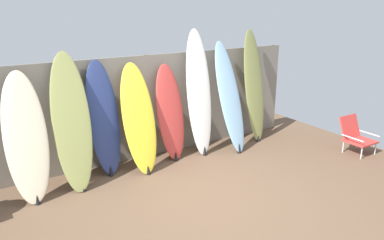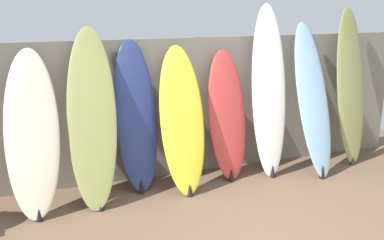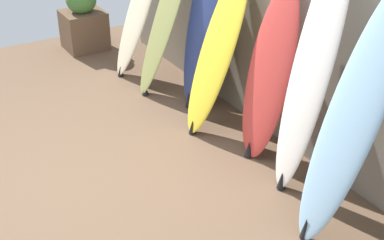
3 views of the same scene
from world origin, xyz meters
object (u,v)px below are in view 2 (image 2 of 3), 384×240
(surfboard_navy_2, at_px, (136,118))
(surfboard_white_5, at_px, (269,93))
(surfboard_yellow_3, at_px, (182,121))
(surfboard_skyblue_6, at_px, (313,100))
(surfboard_cream_0, at_px, (32,134))
(surfboard_olive_1, at_px, (92,119))
(surfboard_olive_7, at_px, (351,88))
(surfboard_red_4, at_px, (227,116))

(surfboard_navy_2, height_order, surfboard_white_5, surfboard_white_5)
(surfboard_yellow_3, relative_size, surfboard_skyblue_6, 0.88)
(surfboard_cream_0, height_order, surfboard_olive_1, surfboard_olive_1)
(surfboard_olive_7, bearing_deg, surfboard_skyblue_6, -168.16)
(surfboard_cream_0, xyz_separation_m, surfboard_yellow_3, (1.69, 0.01, -0.01))
(surfboard_yellow_3, height_order, surfboard_skyblue_6, surfboard_skyblue_6)
(surfboard_red_4, distance_m, surfboard_olive_7, 1.88)
(surfboard_cream_0, distance_m, surfboard_yellow_3, 1.69)
(surfboard_navy_2, xyz_separation_m, surfboard_red_4, (1.17, -0.02, -0.08))
(surfboard_skyblue_6, bearing_deg, surfboard_olive_1, 179.18)
(surfboard_white_5, xyz_separation_m, surfboard_skyblue_6, (0.59, -0.12, -0.12))
(surfboard_olive_1, bearing_deg, surfboard_navy_2, 15.28)
(surfboard_cream_0, bearing_deg, surfboard_red_4, 3.74)
(surfboard_yellow_3, relative_size, surfboard_olive_7, 0.80)
(surfboard_olive_1, distance_m, surfboard_white_5, 2.27)
(surfboard_navy_2, distance_m, surfboard_red_4, 1.18)
(surfboard_yellow_3, relative_size, surfboard_red_4, 1.05)
(surfboard_olive_7, bearing_deg, surfboard_cream_0, -178.09)
(surfboard_navy_2, xyz_separation_m, surfboard_skyblue_6, (2.33, -0.18, 0.08))
(surfboard_red_4, distance_m, surfboard_skyblue_6, 1.18)
(surfboard_red_4, relative_size, surfboard_white_5, 0.75)
(surfboard_yellow_3, bearing_deg, surfboard_red_4, 11.98)
(surfboard_olive_1, height_order, surfboard_red_4, surfboard_olive_1)
(surfboard_yellow_3, distance_m, surfboard_olive_7, 2.53)
(surfboard_skyblue_6, bearing_deg, surfboard_white_5, 168.32)
(surfboard_olive_1, relative_size, surfboard_red_4, 1.19)
(surfboard_navy_2, distance_m, surfboard_white_5, 1.75)
(surfboard_red_4, bearing_deg, surfboard_olive_1, -175.96)
(surfboard_olive_7, bearing_deg, surfboard_red_4, 179.61)
(surfboard_skyblue_6, bearing_deg, surfboard_navy_2, 175.46)
(surfboard_yellow_3, xyz_separation_m, surfboard_skyblue_6, (1.81, -0.02, 0.12))
(surfboard_olive_1, height_order, surfboard_yellow_3, surfboard_olive_1)
(surfboard_navy_2, relative_size, surfboard_red_4, 1.10)
(surfboard_cream_0, bearing_deg, surfboard_navy_2, 8.62)
(surfboard_white_5, height_order, surfboard_olive_7, surfboard_white_5)
(surfboard_white_5, bearing_deg, surfboard_yellow_3, -175.29)
(surfboard_navy_2, height_order, surfboard_red_4, surfboard_navy_2)
(surfboard_cream_0, bearing_deg, surfboard_olive_7, 1.91)
(surfboard_cream_0, relative_size, surfboard_white_5, 0.79)
(surfboard_olive_7, bearing_deg, surfboard_white_5, -178.87)
(surfboard_yellow_3, relative_size, surfboard_white_5, 0.78)
(surfboard_navy_2, relative_size, surfboard_yellow_3, 1.05)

